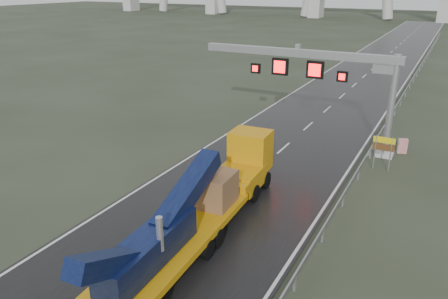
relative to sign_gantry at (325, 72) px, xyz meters
The scene contains 7 objects.
ground 18.96m from the sign_gantry, 96.67° to the right, with size 400.00×400.00×0.00m, color #2B3122.
road 22.81m from the sign_gantry, 95.46° to the left, with size 11.00×200.00×0.02m, color black.
guardrail 13.57m from the sign_gantry, 71.60° to the left, with size 0.20×140.00×1.40m, color gray, non-canonical shape.
sign_gantry is the anchor object (origin of this frame).
heavy_haul_truck 15.52m from the sign_gantry, 95.69° to the right, with size 3.46×17.61×4.11m.
exit_sign_pair 6.96m from the sign_gantry, 29.08° to the right, with size 1.37×0.08×2.35m.
striped_barrier 7.82m from the sign_gantry, 11.31° to the left, with size 0.64×0.34×1.08m, color red.
Camera 1 is at (10.31, -13.05, 11.70)m, focal length 35.00 mm.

